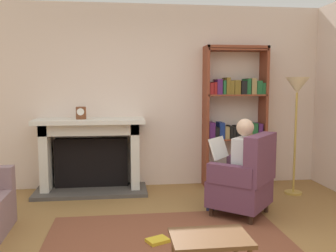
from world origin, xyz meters
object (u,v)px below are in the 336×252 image
at_px(mantel_clock, 81,113).
at_px(bookshelf, 235,121).
at_px(armchair_reading, 245,180).
at_px(seated_reader, 236,162).
at_px(fireplace, 91,152).
at_px(side_table, 210,246).
at_px(floor_lamp, 297,96).

relative_size(mantel_clock, bookshelf, 0.08).
relative_size(armchair_reading, seated_reader, 0.85).
xyz_separation_m(mantel_clock, armchair_reading, (1.97, -1.17, -0.71)).
bearing_deg(armchair_reading, mantel_clock, -80.03).
distance_m(fireplace, armchair_reading, 2.26).
height_order(mantel_clock, armchair_reading, mantel_clock).
relative_size(bookshelf, armchair_reading, 2.16).
bearing_deg(side_table, fireplace, 110.05).
xyz_separation_m(armchair_reading, seated_reader, (-0.09, 0.08, 0.20)).
bearing_deg(side_table, seated_reader, 66.83).
xyz_separation_m(mantel_clock, side_table, (1.17, -2.77, -0.75)).
bearing_deg(bookshelf, mantel_clock, -176.53).
bearing_deg(floor_lamp, armchair_reading, -141.74).
xyz_separation_m(fireplace, floor_lamp, (2.83, -0.51, 0.82)).
bearing_deg(floor_lamp, mantel_clock, 172.14).
bearing_deg(mantel_clock, seated_reader, -30.14).
bearing_deg(fireplace, seated_reader, -34.13).
relative_size(bookshelf, side_table, 3.73).
bearing_deg(fireplace, mantel_clock, -138.90).
bearing_deg(fireplace, side_table, -69.95).
distance_m(seated_reader, side_table, 1.84).
bearing_deg(fireplace, armchair_reading, -34.47).
distance_m(seated_reader, floor_lamp, 1.47).
bearing_deg(mantel_clock, armchair_reading, -30.68).
xyz_separation_m(armchair_reading, side_table, (-0.81, -1.60, -0.04)).
bearing_deg(armchair_reading, seated_reader, -90.00).
xyz_separation_m(mantel_clock, seated_reader, (1.88, -1.09, -0.52)).
height_order(seated_reader, side_table, seated_reader).
height_order(bookshelf, floor_lamp, bookshelf).
xyz_separation_m(seated_reader, side_table, (-0.72, -1.68, -0.23)).
distance_m(armchair_reading, floor_lamp, 1.56).
bearing_deg(side_table, bookshelf, 69.63).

